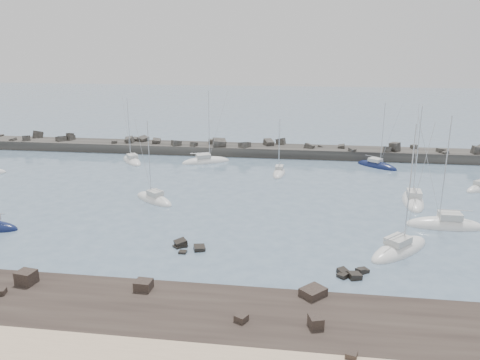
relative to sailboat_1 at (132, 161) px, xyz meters
name	(u,v)px	position (x,y,z in m)	size (l,w,h in m)	color
ground	(232,223)	(23.65, -28.65, -0.13)	(400.00, 400.00, 0.00)	slate
rock_shelf	(190,323)	(23.67, -50.62, -0.11)	(140.00, 12.48, 1.94)	black
rock_cluster_near	(186,247)	(19.78, -36.51, -0.10)	(3.93, 3.05, 1.41)	black
rock_cluster_far	(353,275)	(37.31, -40.55, -0.05)	(3.33, 2.77, 1.08)	black
breakwater	(226,152)	(16.40, 9.35, 0.17)	(115.00, 7.09, 4.94)	#2E2C29
sailboat_1	(132,161)	(0.00, 0.00, 0.00)	(6.88, 8.04, 12.85)	white
sailboat_3	(206,162)	(13.94, 1.48, 0.00)	(9.48, 6.48, 14.34)	white
sailboat_4	(154,200)	(11.31, -21.57, 0.01)	(7.62, 6.60, 12.33)	white
sailboat_5	(279,173)	(28.10, -4.92, 0.00)	(2.35, 6.59, 10.43)	white
sailboat_6	(399,250)	(42.71, -34.31, 0.01)	(8.47, 8.87, 14.81)	white
sailboat_7	(377,166)	(45.40, 2.60, 0.00)	(7.72, 7.00, 12.59)	#0F1941
sailboat_8	(445,226)	(49.53, -26.25, 0.02)	(9.28, 2.93, 14.74)	white
sailboat_9	(413,201)	(47.63, -17.30, 0.03)	(3.74, 9.41, 14.63)	white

